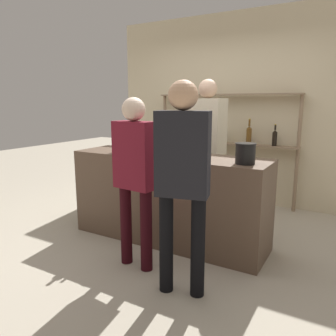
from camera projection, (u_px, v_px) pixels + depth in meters
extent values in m
plane|color=#B2A893|center=(168.00, 239.00, 3.68)|extent=(16.00, 16.00, 0.00)
cube|color=brown|center=(168.00, 198.00, 3.59)|extent=(2.16, 0.60, 0.96)
cube|color=beige|center=(230.00, 110.00, 5.02)|extent=(3.76, 0.12, 2.80)
cylinder|color=#897056|center=(165.00, 144.00, 5.49)|extent=(0.05, 0.05, 1.63)
cylinder|color=#897056|center=(298.00, 154.00, 4.46)|extent=(0.05, 0.05, 1.63)
cube|color=#897056|center=(226.00, 95.00, 4.82)|extent=(2.16, 0.18, 0.02)
cube|color=#897056|center=(225.00, 143.00, 4.96)|extent=(2.16, 0.18, 0.02)
cylinder|color=#0F1956|center=(182.00, 134.00, 5.30)|extent=(0.06, 0.06, 0.19)
cone|color=#0F1956|center=(182.00, 128.00, 5.28)|extent=(0.06, 0.06, 0.03)
cylinder|color=#0F1956|center=(182.00, 124.00, 5.27)|extent=(0.02, 0.02, 0.09)
cylinder|color=gold|center=(182.00, 121.00, 5.26)|extent=(0.03, 0.03, 0.01)
cylinder|color=black|center=(203.00, 135.00, 5.12)|extent=(0.06, 0.06, 0.19)
cone|color=black|center=(203.00, 129.00, 5.10)|extent=(0.06, 0.06, 0.03)
cylinder|color=black|center=(203.00, 125.00, 5.09)|extent=(0.02, 0.02, 0.09)
cylinder|color=gold|center=(203.00, 121.00, 5.08)|extent=(0.03, 0.03, 0.01)
cylinder|color=silver|center=(225.00, 136.00, 4.94)|extent=(0.07, 0.07, 0.20)
cone|color=silver|center=(225.00, 129.00, 4.92)|extent=(0.07, 0.07, 0.03)
cylinder|color=silver|center=(225.00, 125.00, 4.91)|extent=(0.03, 0.03, 0.07)
cylinder|color=black|center=(225.00, 123.00, 4.90)|extent=(0.03, 0.03, 0.01)
cylinder|color=brown|center=(249.00, 137.00, 4.76)|extent=(0.08, 0.08, 0.23)
cone|color=brown|center=(249.00, 128.00, 4.73)|extent=(0.08, 0.08, 0.03)
cylinder|color=brown|center=(249.00, 123.00, 4.72)|extent=(0.03, 0.03, 0.10)
cylinder|color=gold|center=(250.00, 119.00, 4.71)|extent=(0.03, 0.03, 0.01)
cylinder|color=black|center=(275.00, 139.00, 4.58)|extent=(0.07, 0.07, 0.19)
cone|color=black|center=(275.00, 131.00, 4.56)|extent=(0.07, 0.07, 0.03)
cylinder|color=black|center=(275.00, 128.00, 4.55)|extent=(0.03, 0.03, 0.07)
cylinder|color=gold|center=(275.00, 124.00, 4.54)|extent=(0.03, 0.03, 0.01)
cylinder|color=silver|center=(127.00, 143.00, 3.68)|extent=(0.07, 0.07, 0.19)
cone|color=silver|center=(126.00, 134.00, 3.66)|extent=(0.07, 0.07, 0.03)
cylinder|color=silver|center=(126.00, 128.00, 3.65)|extent=(0.03, 0.03, 0.10)
cylinder|color=black|center=(126.00, 123.00, 3.64)|extent=(0.03, 0.03, 0.01)
cylinder|color=brown|center=(116.00, 144.00, 3.62)|extent=(0.09, 0.09, 0.19)
cone|color=brown|center=(116.00, 134.00, 3.60)|extent=(0.09, 0.09, 0.04)
cylinder|color=brown|center=(116.00, 129.00, 3.59)|extent=(0.03, 0.03, 0.07)
cylinder|color=gold|center=(116.00, 125.00, 3.58)|extent=(0.04, 0.04, 0.01)
cylinder|color=black|center=(179.00, 145.00, 3.57)|extent=(0.09, 0.09, 0.18)
cone|color=black|center=(179.00, 135.00, 3.55)|extent=(0.09, 0.09, 0.04)
cylinder|color=black|center=(179.00, 129.00, 3.53)|extent=(0.03, 0.03, 0.08)
cylinder|color=maroon|center=(179.00, 125.00, 3.53)|extent=(0.04, 0.04, 0.01)
cylinder|color=black|center=(245.00, 154.00, 2.96)|extent=(0.18, 0.18, 0.18)
cylinder|color=black|center=(246.00, 144.00, 2.94)|extent=(0.19, 0.19, 0.01)
cylinder|color=silver|center=(141.00, 146.00, 3.54)|extent=(0.14, 0.14, 0.17)
sphere|color=tan|center=(144.00, 146.00, 3.53)|extent=(0.02, 0.02, 0.02)
sphere|color=tan|center=(141.00, 147.00, 3.53)|extent=(0.02, 0.02, 0.02)
sphere|color=tan|center=(141.00, 148.00, 3.50)|extent=(0.02, 0.02, 0.02)
sphere|color=tan|center=(139.00, 146.00, 3.54)|extent=(0.02, 0.02, 0.02)
sphere|color=tan|center=(142.00, 147.00, 3.60)|extent=(0.02, 0.02, 0.02)
sphere|color=tan|center=(145.00, 149.00, 3.53)|extent=(0.02, 0.02, 0.02)
sphere|color=tan|center=(135.00, 150.00, 3.53)|extent=(0.02, 0.02, 0.02)
sphere|color=tan|center=(139.00, 150.00, 3.58)|extent=(0.02, 0.02, 0.02)
cylinder|color=black|center=(198.00, 247.00, 2.54)|extent=(0.11, 0.11, 0.81)
cylinder|color=black|center=(166.00, 243.00, 2.61)|extent=(0.11, 0.11, 0.81)
cube|color=black|center=(183.00, 154.00, 2.43)|extent=(0.43, 0.27, 0.64)
sphere|color=tan|center=(183.00, 95.00, 2.35)|extent=(0.22, 0.22, 0.22)
cylinder|color=#575347|center=(197.00, 183.00, 4.42)|extent=(0.13, 0.13, 0.87)
cylinder|color=#575347|center=(215.00, 187.00, 4.21)|extent=(0.13, 0.13, 0.87)
cube|color=beige|center=(207.00, 126.00, 4.16)|extent=(0.51, 0.32, 0.69)
sphere|color=#DBB293|center=(208.00, 89.00, 4.07)|extent=(0.24, 0.24, 0.24)
cylinder|color=black|center=(146.00, 231.00, 2.94)|extent=(0.11, 0.11, 0.75)
cylinder|color=black|center=(126.00, 225.00, 3.08)|extent=(0.11, 0.11, 0.75)
cube|color=maroon|center=(134.00, 155.00, 2.88)|extent=(0.40, 0.21, 0.60)
sphere|color=beige|center=(133.00, 109.00, 2.80)|extent=(0.20, 0.20, 0.20)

